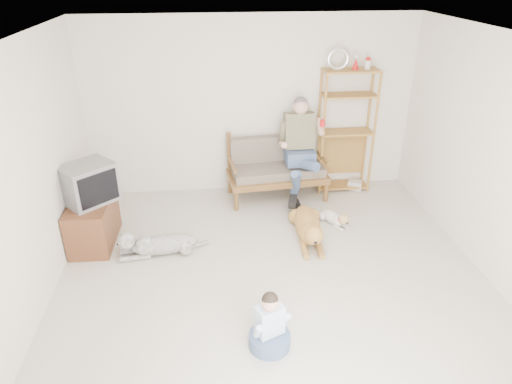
{
  "coord_description": "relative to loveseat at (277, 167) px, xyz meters",
  "views": [
    {
      "loc": [
        -0.67,
        -3.99,
        3.33
      ],
      "look_at": [
        -0.13,
        1.0,
        0.79
      ],
      "focal_mm": 32.0,
      "sensor_mm": 36.0,
      "label": 1
    }
  ],
  "objects": [
    {
      "name": "floor",
      "position": [
        -0.36,
        -2.42,
        -0.49
      ],
      "size": [
        5.5,
        5.5,
        0.0
      ],
      "primitive_type": "plane",
      "color": "silver",
      "rests_on": "ground"
    },
    {
      "name": "ceiling",
      "position": [
        -0.36,
        -2.42,
        2.21
      ],
      "size": [
        5.5,
        5.5,
        0.0
      ],
      "primitive_type": "plane",
      "rotation": [
        3.14,
        0.0,
        0.0
      ],
      "color": "white",
      "rests_on": "ground"
    },
    {
      "name": "wall_back",
      "position": [
        -0.36,
        0.33,
        0.86
      ],
      "size": [
        5.0,
        0.0,
        5.0
      ],
      "primitive_type": "plane",
      "rotation": [
        1.57,
        0.0,
        0.0
      ],
      "color": "beige",
      "rests_on": "ground"
    },
    {
      "name": "wall_left",
      "position": [
        -2.86,
        -2.42,
        0.86
      ],
      "size": [
        0.0,
        5.5,
        5.5
      ],
      "primitive_type": "plane",
      "rotation": [
        1.57,
        0.0,
        1.57
      ],
      "color": "beige",
      "rests_on": "ground"
    },
    {
      "name": "loveseat",
      "position": [
        0.0,
        0.0,
        0.0
      ],
      "size": [
        1.56,
        0.84,
        0.95
      ],
      "rotation": [
        0.0,
        0.0,
        0.09
      ],
      "color": "brown",
      "rests_on": "ground"
    },
    {
      "name": "man",
      "position": [
        0.31,
        -0.2,
        0.23
      ],
      "size": [
        0.59,
        0.85,
        1.38
      ],
      "color": "#455C80",
      "rests_on": "loveseat"
    },
    {
      "name": "etagere",
      "position": [
        1.09,
        0.13,
        0.5
      ],
      "size": [
        0.86,
        0.37,
        2.24
      ],
      "color": "olive",
      "rests_on": "ground"
    },
    {
      "name": "book_stack",
      "position": [
        1.31,
        0.07,
        -0.42
      ],
      "size": [
        0.26,
        0.23,
        0.14
      ],
      "primitive_type": "cube",
      "rotation": [
        0.0,
        0.0,
        -0.41
      ],
      "color": "silver",
      "rests_on": "ground"
    },
    {
      "name": "tv_stand",
      "position": [
        -2.58,
        -1.1,
        -0.19
      ],
      "size": [
        0.52,
        0.91,
        0.6
      ],
      "rotation": [
        0.0,
        0.0,
        -0.03
      ],
      "color": "brown",
      "rests_on": "ground"
    },
    {
      "name": "crt_tv",
      "position": [
        -2.55,
        -1.08,
        0.37
      ],
      "size": [
        0.77,
        0.76,
        0.5
      ],
      "rotation": [
        0.0,
        0.0,
        -0.84
      ],
      "color": "slate",
      "rests_on": "tv_stand"
    },
    {
      "name": "wall_outlet",
      "position": [
        -1.61,
        0.32,
        -0.19
      ],
      "size": [
        0.12,
        0.02,
        0.08
      ],
      "primitive_type": "cube",
      "color": "silver",
      "rests_on": "ground"
    },
    {
      "name": "golden_retriever",
      "position": [
        0.24,
        -1.31,
        -0.32
      ],
      "size": [
        0.39,
        1.36,
        0.41
      ],
      "rotation": [
        0.0,
        0.0,
        -0.06
      ],
      "color": "#B2893E",
      "rests_on": "ground"
    },
    {
      "name": "shaggy_dog",
      "position": [
        -1.76,
        -1.47,
        -0.34
      ],
      "size": [
        1.2,
        0.4,
        0.36
      ],
      "rotation": [
        0.0,
        0.0,
        -1.43
      ],
      "color": "silver",
      "rests_on": "ground"
    },
    {
      "name": "terrier",
      "position": [
        0.69,
        -1.01,
        -0.38
      ],
      "size": [
        0.36,
        0.58,
        0.24
      ],
      "rotation": [
        0.0,
        0.0,
        0.46
      ],
      "color": "silver",
      "rests_on": "ground"
    },
    {
      "name": "child",
      "position": [
        -0.54,
        -3.16,
        -0.26
      ],
      "size": [
        0.4,
        0.4,
        0.64
      ],
      "rotation": [
        0.0,
        0.0,
        0.42
      ],
      "color": "#455C80",
      "rests_on": "ground"
    }
  ]
}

